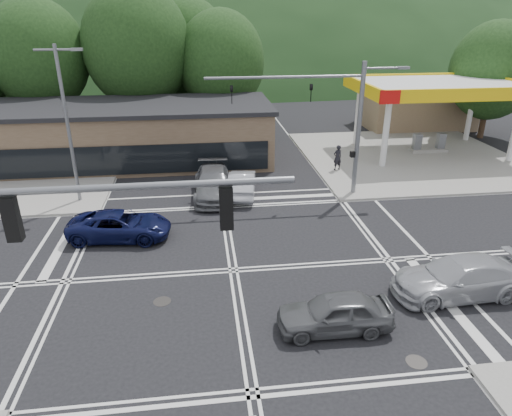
{
  "coord_description": "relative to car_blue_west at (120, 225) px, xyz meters",
  "views": [
    {
      "loc": [
        -1.22,
        -17.44,
        10.62
      ],
      "look_at": [
        1.47,
        3.57,
        1.4
      ],
      "focal_mm": 32.0,
      "sensor_mm": 36.0,
      "label": 1
    }
  ],
  "objects": [
    {
      "name": "car_queue_a",
      "position": [
        6.67,
        5.14,
        0.04
      ],
      "size": [
        2.23,
        4.69,
        1.48
      ],
      "primitive_type": "imported",
      "rotation": [
        0.0,
        0.0,
        2.99
      ],
      "color": "silver",
      "rests_on": "ground"
    },
    {
      "name": "gas_station_canopy",
      "position": [
        22.37,
        12.13,
        4.34
      ],
      "size": [
        12.32,
        8.34,
        5.75
      ],
      "color": "silver",
      "rests_on": "ground"
    },
    {
      "name": "tree_n_c",
      "position": [
        6.38,
        20.14,
        5.79
      ],
      "size": [
        7.6,
        7.6,
        10.87
      ],
      "color": "#382619",
      "rests_on": "ground"
    },
    {
      "name": "car_northbound",
      "position": [
        4.88,
        5.14,
        0.12
      ],
      "size": [
        2.52,
        5.76,
        1.65
      ],
      "primitive_type": "imported",
      "rotation": [
        0.0,
        0.0,
        -0.04
      ],
      "color": "slate",
      "rests_on": "ground"
    },
    {
      "name": "streetlight_nw",
      "position": [
        -3.06,
        5.14,
        4.35
      ],
      "size": [
        2.5,
        0.25,
        9.0
      ],
      "color": "slate",
      "rests_on": "ground"
    },
    {
      "name": "car_blue_west",
      "position": [
        0.0,
        0.0,
        0.0
      ],
      "size": [
        5.26,
        2.85,
        1.4
      ],
      "primitive_type": "imported",
      "rotation": [
        0.0,
        0.0,
        1.46
      ],
      "color": "#0D113B",
      "rests_on": "ground"
    },
    {
      "name": "tree_n_b",
      "position": [
        -0.62,
        20.14,
        7.09
      ],
      "size": [
        9.0,
        9.0,
        12.98
      ],
      "color": "#382619",
      "rests_on": "ground"
    },
    {
      "name": "sidewalk_ne",
      "position": [
        20.38,
        11.14,
        -0.63
      ],
      "size": [
        16.0,
        16.0,
        0.15
      ],
      "primitive_type": "cube",
      "color": "gray",
      "rests_on": "ground"
    },
    {
      "name": "tree_n_e",
      "position": [
        3.38,
        24.14,
        6.44
      ],
      "size": [
        8.4,
        8.4,
        11.98
      ],
      "color": "#382619",
      "rests_on": "ground"
    },
    {
      "name": "car_silver_east",
      "position": [
        14.22,
        -6.84,
        0.08
      ],
      "size": [
        5.48,
        2.36,
        1.57
      ],
      "primitive_type": "imported",
      "rotation": [
        0.0,
        0.0,
        -1.54
      ],
      "color": "#A8AAB0",
      "rests_on": "ground"
    },
    {
      "name": "car_queue_b",
      "position": [
        7.77,
        14.28,
        0.09
      ],
      "size": [
        2.61,
        4.87,
        1.58
      ],
      "primitive_type": "imported",
      "rotation": [
        0.0,
        0.0,
        2.97
      ],
      "color": "silver",
      "rests_on": "ground"
    },
    {
      "name": "tree_n_a",
      "position": [
        -8.62,
        20.14,
        6.44
      ],
      "size": [
        8.0,
        8.0,
        11.75
      ],
      "color": "#382619",
      "rests_on": "ground"
    },
    {
      "name": "convenience_store",
      "position": [
        25.38,
        21.14,
        1.2
      ],
      "size": [
        10.0,
        6.0,
        3.8
      ],
      "primitive_type": "cube",
      "color": "#846B4F",
      "rests_on": "ground"
    },
    {
      "name": "car_grey_center",
      "position": [
        8.65,
        -8.36,
        0.0
      ],
      "size": [
        4.17,
        1.73,
        1.41
      ],
      "primitive_type": "imported",
      "rotation": [
        0.0,
        0.0,
        -1.59
      ],
      "color": "#545658",
      "rests_on": "ground"
    },
    {
      "name": "signal_mast_ne",
      "position": [
        12.33,
        4.34,
        4.37
      ],
      "size": [
        11.65,
        0.3,
        8.0
      ],
      "color": "slate",
      "rests_on": "ground"
    },
    {
      "name": "hill_north",
      "position": [
        5.38,
        86.14,
        -0.7
      ],
      "size": [
        252.0,
        126.0,
        140.0
      ],
      "primitive_type": "ellipsoid",
      "color": "#1C3819",
      "rests_on": "ground"
    },
    {
      "name": "pedestrian",
      "position": [
        13.8,
        8.65,
        0.35
      ],
      "size": [
        0.75,
        0.6,
        1.8
      ],
      "primitive_type": "imported",
      "rotation": [
        0.0,
        0.0,
        3.43
      ],
      "color": "black",
      "rests_on": "sidewalk_ne"
    },
    {
      "name": "commercial_row",
      "position": [
        -2.62,
        13.14,
        1.3
      ],
      "size": [
        24.0,
        8.0,
        4.0
      ],
      "primitive_type": "cube",
      "color": "brown",
      "rests_on": "ground"
    },
    {
      "name": "sidewalk_nw",
      "position": [
        -9.62,
        11.14,
        -0.63
      ],
      "size": [
        16.0,
        16.0,
        0.15
      ],
      "primitive_type": "cube",
      "color": "gray",
      "rests_on": "ground"
    },
    {
      "name": "ground",
      "position": [
        5.38,
        -3.86,
        -0.7
      ],
      "size": [
        120.0,
        120.0,
        0.0
      ],
      "primitive_type": "plane",
      "color": "black",
      "rests_on": "ground"
    },
    {
      "name": "tree_ne",
      "position": [
        29.38,
        16.14,
        5.14
      ],
      "size": [
        7.2,
        7.2,
        9.99
      ],
      "color": "#382619",
      "rests_on": "ground"
    }
  ]
}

